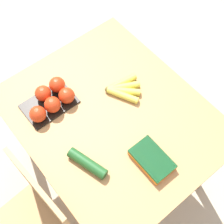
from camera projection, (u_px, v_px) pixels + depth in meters
ground_plane at (112, 167)px, 2.25m from camera, size 12.00×12.00×0.00m
dining_table at (112, 126)px, 1.68m from camera, size 1.06×0.88×0.78m
banana_bunch at (123, 89)px, 1.63m from camera, size 0.18×0.19×0.04m
tomato_pack at (51, 99)px, 1.57m from camera, size 0.18×0.27×0.09m
carrot_bag at (152, 159)px, 1.43m from camera, size 0.20×0.13×0.04m
cucumber_near at (87, 163)px, 1.42m from camera, size 0.21×0.10×0.05m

